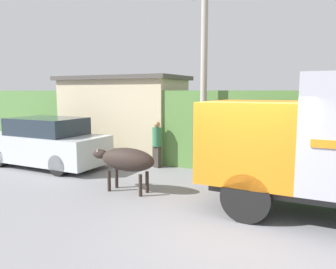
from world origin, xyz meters
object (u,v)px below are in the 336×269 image
at_px(parked_suv, 46,143).
at_px(utility_pole, 204,71).
at_px(pedestrian_on_hill, 157,142).
at_px(brown_cow, 126,160).

height_order(parked_suv, utility_pole, utility_pole).
height_order(pedestrian_on_hill, utility_pole, utility_pole).
bearing_deg(pedestrian_on_hill, utility_pole, -166.36).
bearing_deg(brown_cow, utility_pole, 72.94).
relative_size(pedestrian_on_hill, utility_pole, 0.26).
xyz_separation_m(brown_cow, pedestrian_on_hill, (-0.59, 2.77, 0.03)).
bearing_deg(brown_cow, pedestrian_on_hill, 107.29).
height_order(parked_suv, pedestrian_on_hill, parked_suv).
relative_size(brown_cow, utility_pole, 0.31).
height_order(brown_cow, parked_suv, parked_suv).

